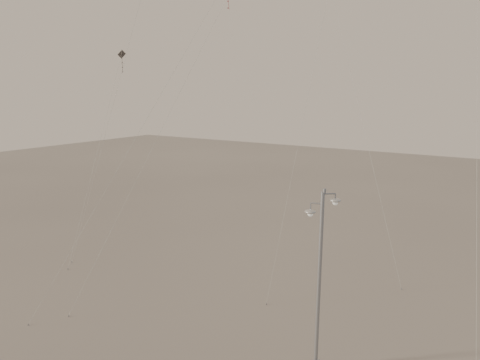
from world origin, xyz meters
The scene contains 5 objects.
ground centered at (0.00, 0.00, 0.00)m, with size 160.00×160.00×0.00m, color gray.
street_lamp centered at (4.48, 1.98, 4.55)m, with size 1.48×0.99×8.52m.
kite_3 centered at (-6.54, 5.99, 14.56)m, with size 5.56×11.76×19.44m.
kite_4 centered at (9.22, 7.93, 15.22)m, with size 2.95×7.42×20.35m.
kite_6 centered at (-16.64, 9.43, 11.67)m, with size 1.18×7.03×15.53m.
Camera 1 is at (14.21, -19.05, 13.08)m, focal length 40.00 mm.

